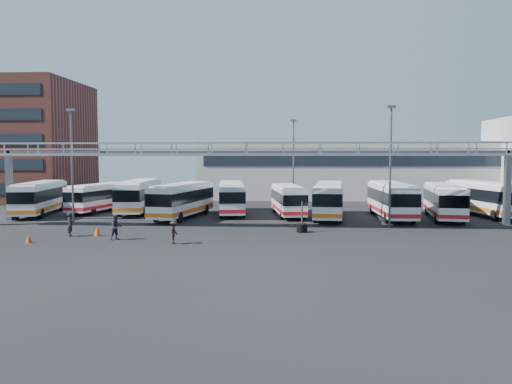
# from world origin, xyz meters

# --- Properties ---
(ground) EXTENTS (140.00, 140.00, 0.00)m
(ground) POSITION_xyz_m (0.00, 0.00, 0.00)
(ground) COLOR black
(ground) RESTS_ON ground
(gantry) EXTENTS (51.40, 5.15, 7.10)m
(gantry) POSITION_xyz_m (0.00, 5.87, 5.51)
(gantry) COLOR gray
(gantry) RESTS_ON ground
(apartment_building) EXTENTS (18.00, 15.00, 16.00)m
(apartment_building) POSITION_xyz_m (-34.00, 30.00, 8.00)
(apartment_building) COLOR brown
(apartment_building) RESTS_ON ground
(warehouse) EXTENTS (42.00, 14.00, 8.00)m
(warehouse) POSITION_xyz_m (12.00, 38.00, 4.00)
(warehouse) COLOR #9E9E99
(warehouse) RESTS_ON ground
(light_pole_left) EXTENTS (0.70, 0.35, 10.21)m
(light_pole_left) POSITION_xyz_m (-16.00, 8.00, 5.73)
(light_pole_left) COLOR #4C4F54
(light_pole_left) RESTS_ON ground
(light_pole_mid) EXTENTS (0.70, 0.35, 10.21)m
(light_pole_mid) POSITION_xyz_m (12.00, 7.00, 5.73)
(light_pole_mid) COLOR #4C4F54
(light_pole_mid) RESTS_ON ground
(light_pole_back) EXTENTS (0.70, 0.35, 10.21)m
(light_pole_back) POSITION_xyz_m (4.00, 22.00, 5.73)
(light_pole_back) COLOR #4C4F54
(light_pole_back) RESTS_ON ground
(bus_0) EXTENTS (4.45, 11.32, 3.36)m
(bus_0) POSITION_xyz_m (-21.91, 13.53, 1.86)
(bus_0) COLOR silver
(bus_0) RESTS_ON ground
(bus_1) EXTENTS (4.19, 10.24, 3.03)m
(bus_1) POSITION_xyz_m (-16.77, 16.71, 1.68)
(bus_1) COLOR silver
(bus_1) RESTS_ON ground
(bus_2) EXTENTS (3.47, 11.49, 3.44)m
(bus_2) POSITION_xyz_m (-12.34, 16.02, 1.90)
(bus_2) COLOR silver
(bus_2) RESTS_ON ground
(bus_3) EXTENTS (4.46, 11.33, 3.36)m
(bus_3) POSITION_xyz_m (-6.82, 11.86, 1.86)
(bus_3) COLOR silver
(bus_3) RESTS_ON ground
(bus_4) EXTENTS (3.85, 11.01, 3.27)m
(bus_4) POSITION_xyz_m (-2.45, 15.56, 1.81)
(bus_4) COLOR silver
(bus_4) RESTS_ON ground
(bus_5) EXTENTS (3.71, 10.26, 3.05)m
(bus_5) POSITION_xyz_m (3.40, 14.42, 1.69)
(bus_5) COLOR silver
(bus_5) RESTS_ON ground
(bus_6) EXTENTS (3.82, 11.46, 3.42)m
(bus_6) POSITION_xyz_m (7.36, 12.53, 1.89)
(bus_6) COLOR silver
(bus_6) RESTS_ON ground
(bus_7) EXTENTS (2.75, 11.36, 3.44)m
(bus_7) POSITION_xyz_m (13.29, 12.68, 1.90)
(bus_7) COLOR silver
(bus_7) RESTS_ON ground
(bus_8) EXTENTS (4.07, 11.14, 3.31)m
(bus_8) POSITION_xyz_m (18.20, 12.54, 1.83)
(bus_8) COLOR silver
(bus_8) RESTS_ON ground
(bus_9) EXTENTS (4.55, 11.64, 3.45)m
(bus_9) POSITION_xyz_m (22.99, 15.13, 1.91)
(bus_9) COLOR silver
(bus_9) RESTS_ON ground
(pedestrian_a) EXTENTS (0.57, 0.73, 1.79)m
(pedestrian_a) POSITION_xyz_m (-12.77, 0.13, 0.90)
(pedestrian_a) COLOR black
(pedestrian_a) RESTS_ON ground
(pedestrian_b) EXTENTS (1.08, 1.10, 1.79)m
(pedestrian_b) POSITION_xyz_m (-8.82, -1.15, 0.89)
(pedestrian_b) COLOR #29222F
(pedestrian_b) RESTS_ON ground
(pedestrian_c) EXTENTS (0.68, 1.10, 1.63)m
(pedestrian_c) POSITION_xyz_m (-4.31, -2.59, 0.82)
(pedestrian_c) COLOR black
(pedestrian_c) RESTS_ON ground
(cone_left) EXTENTS (0.54, 0.54, 0.67)m
(cone_left) POSITION_xyz_m (-14.38, -2.85, 0.33)
(cone_left) COLOR #DE460C
(cone_left) RESTS_ON ground
(cone_right) EXTENTS (0.62, 0.62, 0.77)m
(cone_right) POSITION_xyz_m (-10.88, 0.55, 0.39)
(cone_right) COLOR #DE460C
(cone_right) RESTS_ON ground
(tire_stack) EXTENTS (0.84, 0.84, 2.41)m
(tire_stack) POSITION_xyz_m (4.50, 3.28, 0.41)
(tire_stack) COLOR black
(tire_stack) RESTS_ON ground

